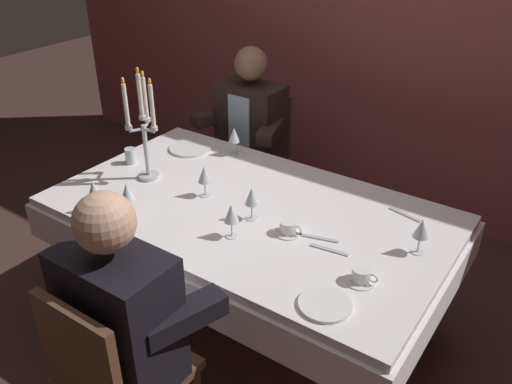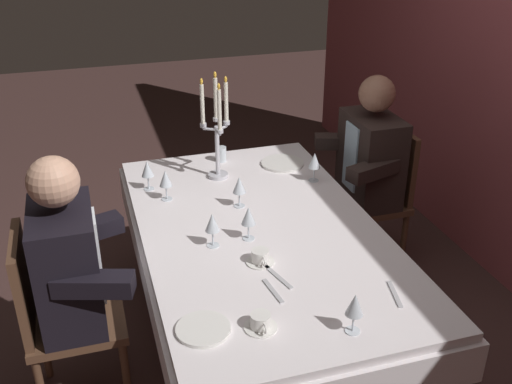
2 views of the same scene
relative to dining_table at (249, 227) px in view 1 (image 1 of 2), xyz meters
The scene contains 21 objects.
ground_plane 0.62m from the dining_table, ahead, with size 12.00×12.00×0.00m, color #412A27.
back_wall 1.81m from the dining_table, 90.00° to the left, with size 6.00×0.12×2.70m, color #934247.
dining_table is the anchor object (origin of this frame).
candelabra 0.72m from the dining_table, behind, with size 0.15×0.17×0.60m.
dinner_plate_0 0.76m from the dining_table, 152.72° to the left, with size 0.25×0.25×0.01m, color white.
dinner_plate_1 0.77m from the dining_table, 33.09° to the right, with size 0.20×0.20×0.01m, color white.
wine_glass_0 0.64m from the dining_table, 133.26° to the left, with size 0.07×0.07×0.16m.
wine_glass_1 0.76m from the dining_table, 141.79° to the right, with size 0.07×0.07×0.16m.
wine_glass_2 0.35m from the dining_table, 71.00° to the right, with size 0.07×0.07×0.16m.
wine_glass_3 0.61m from the dining_table, 138.54° to the right, with size 0.07×0.07×0.16m.
wine_glass_4 0.84m from the dining_table, ahead, with size 0.07×0.07×0.16m.
wine_glass_5 0.26m from the dining_table, 46.81° to the right, with size 0.07×0.07×0.16m.
wine_glass_6 0.34m from the dining_table, behind, with size 0.07×0.07×0.16m.
water_tumbler_0 0.83m from the dining_table, behind, with size 0.06×0.06×0.09m, color silver.
coffee_cup_0 0.73m from the dining_table, 17.17° to the right, with size 0.13×0.12×0.06m.
coffee_cup_1 0.32m from the dining_table, 17.25° to the right, with size 0.13×0.12×0.06m.
fork_0 0.51m from the dining_table, 11.45° to the right, with size 0.17×0.02×0.01m, color #B7B7BC.
knife_1 0.42m from the dining_table, ahead, with size 0.19×0.02×0.01m, color #B7B7BC.
fork_2 0.75m from the dining_table, 28.70° to the left, with size 0.17×0.02×0.01m, color #B7B7BC.
seated_diner_0 1.08m from the dining_table, 124.24° to the left, with size 0.63×0.48×1.24m.
seated_diner_1 0.89m from the dining_table, 86.51° to the right, with size 0.63×0.48×1.24m.
Camera 1 is at (1.29, -1.80, 2.07)m, focal length 37.57 mm.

